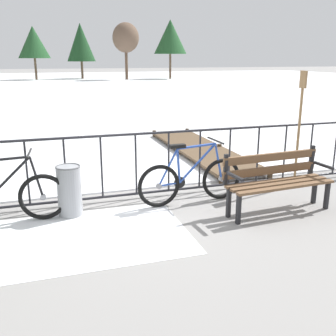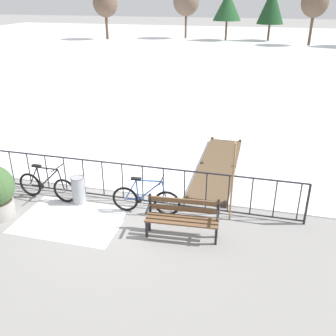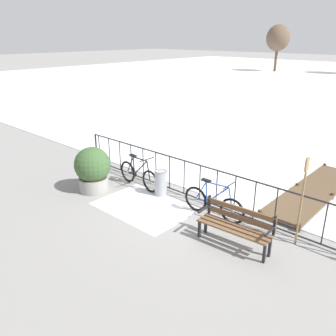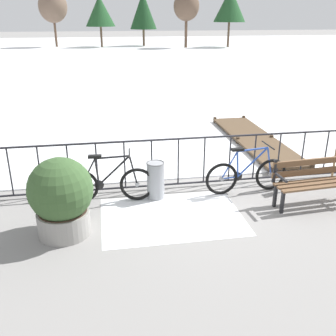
# 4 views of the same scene
# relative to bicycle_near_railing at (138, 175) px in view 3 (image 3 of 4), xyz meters

# --- Properties ---
(ground_plane) EXTENTS (160.00, 160.00, 0.00)m
(ground_plane) POSITION_rel_bicycle_near_railing_xyz_m (1.95, 0.40, -0.37)
(ground_plane) COLOR gray
(snow_patch) EXTENTS (2.47, 1.76, 0.01)m
(snow_patch) POSITION_rel_bicycle_near_railing_xyz_m (1.06, -0.80, -0.36)
(snow_patch) COLOR white
(snow_patch) RESTS_ON ground
(railing_fence) EXTENTS (9.06, 0.06, 1.07)m
(railing_fence) POSITION_rel_bicycle_near_railing_xyz_m (1.95, 0.40, 0.19)
(railing_fence) COLOR #232328
(railing_fence) RESTS_ON ground
(bicycle_near_railing) EXTENTS (1.71, 0.52, 0.97)m
(bicycle_near_railing) POSITION_rel_bicycle_near_railing_xyz_m (0.00, 0.00, 0.00)
(bicycle_near_railing) COLOR black
(bicycle_near_railing) RESTS_ON ground
(bicycle_second) EXTENTS (1.71, 0.52, 0.97)m
(bicycle_second) POSITION_rel_bicycle_near_railing_xyz_m (2.71, -0.04, 0.00)
(bicycle_second) COLOR black
(bicycle_second) RESTS_ON ground
(park_bench) EXTENTS (1.63, 0.60, 0.89)m
(park_bench) POSITION_rel_bicycle_near_railing_xyz_m (3.77, -0.72, 0.14)
(park_bench) COLOR brown
(park_bench) RESTS_ON ground
(planter_with_shrub) EXTENTS (1.02, 1.02, 1.30)m
(planter_with_shrub) POSITION_rel_bicycle_near_railing_xyz_m (-0.76, -1.05, 0.30)
(planter_with_shrub) COLOR gray
(planter_with_shrub) RESTS_ON ground
(trash_bin) EXTENTS (0.35, 0.35, 0.73)m
(trash_bin) POSITION_rel_bicycle_near_railing_xyz_m (0.89, 0.02, 0.00)
(trash_bin) COLOR gray
(trash_bin) RESTS_ON ground
(oar_upright) EXTENTS (0.04, 0.16, 1.98)m
(oar_upright) POSITION_rel_bicycle_near_railing_xyz_m (4.73, 0.18, 0.77)
(oar_upright) COLOR #937047
(oar_upright) RESTS_ON ground
(wooden_dock) EXTENTS (1.10, 4.56, 0.20)m
(wooden_dock) POSITION_rel_bicycle_near_railing_xyz_m (4.08, 2.94, -0.25)
(wooden_dock) COLOR brown
(wooden_dock) RESTS_ON ground
(tree_centre) EXTENTS (2.77, 2.77, 5.42)m
(tree_centre) POSITION_rel_bicycle_near_railing_xyz_m (-13.04, 35.30, 3.50)
(tree_centre) COLOR brown
(tree_centre) RESTS_ON ground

